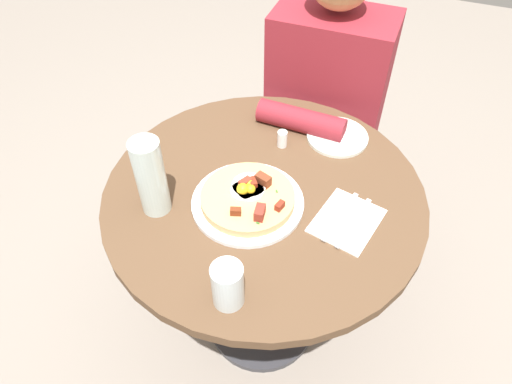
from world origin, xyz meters
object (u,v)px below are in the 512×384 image
at_px(bread_plate, 337,137).
at_px(pizza_plate, 248,202).
at_px(dining_table, 263,231).
at_px(knife, 354,223).
at_px(person_seated, 322,126).
at_px(salt_shaker, 282,139).
at_px(fork, 340,216).
at_px(water_glass, 228,285).
at_px(breakfast_pizza, 248,196).
at_px(water_bottle, 151,177).

bearing_deg(bread_plate, pizza_plate, 66.12).
distance_m(dining_table, bread_plate, 0.35).
relative_size(dining_table, knife, 4.64).
distance_m(person_seated, bread_plate, 0.36).
relative_size(knife, salt_shaker, 3.66).
relative_size(pizza_plate, fork, 1.57).
bearing_deg(water_glass, breakfast_pizza, -76.93).
bearing_deg(pizza_plate, fork, -170.52).
distance_m(bread_plate, salt_shaker, 0.17).
relative_size(dining_table, person_seated, 0.74).
height_order(breakfast_pizza, bread_plate, breakfast_pizza).
bearing_deg(breakfast_pizza, salt_shaker, -91.67).
bearing_deg(dining_table, person_seated, -92.24).
bearing_deg(water_glass, dining_table, -82.86).
relative_size(bread_plate, knife, 0.98).
bearing_deg(knife, pizza_plate, -70.81).
xyz_separation_m(pizza_plate, salt_shaker, (-0.01, -0.24, 0.02)).
bearing_deg(dining_table, bread_plate, -114.39).
distance_m(breakfast_pizza, salt_shaker, 0.24).
xyz_separation_m(pizza_plate, bread_plate, (-0.15, -0.33, -0.00)).
height_order(person_seated, fork, person_seated).
bearing_deg(knife, bread_plate, -146.05).
relative_size(person_seated, pizza_plate, 4.01).
distance_m(breakfast_pizza, fork, 0.23).
relative_size(pizza_plate, breakfast_pizza, 1.20).
height_order(bread_plate, fork, bread_plate).
bearing_deg(dining_table, pizza_plate, 68.63).
bearing_deg(dining_table, fork, 174.69).
xyz_separation_m(dining_table, pizza_plate, (0.02, 0.06, 0.17)).
bearing_deg(breakfast_pizza, water_glass, 103.07).
relative_size(fork, salt_shaker, 3.66).
xyz_separation_m(pizza_plate, breakfast_pizza, (-0.00, -0.00, 0.02)).
distance_m(breakfast_pizza, water_glass, 0.28).
bearing_deg(water_bottle, salt_shaker, -122.86).
bearing_deg(salt_shaker, breakfast_pizza, 88.33).
height_order(dining_table, fork, fork).
relative_size(pizza_plate, water_glass, 2.55).
bearing_deg(knife, person_seated, -146.66).
relative_size(knife, water_bottle, 0.85).
relative_size(breakfast_pizza, water_bottle, 1.12).
height_order(pizza_plate, breakfast_pizza, breakfast_pizza).
xyz_separation_m(dining_table, knife, (-0.24, 0.03, 0.17)).
relative_size(person_seated, salt_shaker, 23.09).
distance_m(pizza_plate, fork, 0.23).
bearing_deg(salt_shaker, pizza_plate, 88.20).
bearing_deg(bread_plate, knife, 111.31).
height_order(water_bottle, salt_shaker, water_bottle).
relative_size(dining_table, water_bottle, 3.96).
bearing_deg(fork, person_seated, -149.51).
distance_m(pizza_plate, breakfast_pizza, 0.02).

